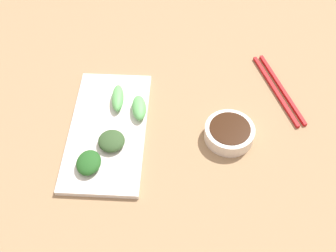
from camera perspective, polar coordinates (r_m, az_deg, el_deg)
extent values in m
cube|color=#967753|center=(0.91, -1.45, -2.29)|extent=(2.10, 2.10, 0.02)
cylinder|color=silver|center=(0.90, 8.40, -0.96)|extent=(0.11, 0.11, 0.03)
cylinder|color=#321A0C|center=(0.89, 8.44, -0.77)|extent=(0.09, 0.09, 0.03)
cube|color=silver|center=(0.92, -8.24, -0.51)|extent=(0.16, 0.32, 0.01)
ellipsoid|color=#5CAD5A|center=(0.95, -6.92, 3.83)|extent=(0.03, 0.08, 0.02)
ellipsoid|color=#304C26|center=(0.88, -7.77, -2.05)|extent=(0.06, 0.07, 0.02)
ellipsoid|color=#5CAE5B|center=(0.92, -3.99, 2.51)|extent=(0.04, 0.07, 0.02)
ellipsoid|color=#20541D|center=(0.85, -10.84, -4.96)|extent=(0.05, 0.06, 0.02)
cube|color=#B21A1C|center=(1.02, 15.34, 4.97)|extent=(0.09, 0.22, 0.01)
cube|color=#B21A1C|center=(1.02, 14.48, 4.77)|extent=(0.09, 0.22, 0.01)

